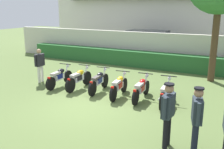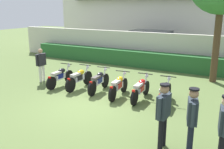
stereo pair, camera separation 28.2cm
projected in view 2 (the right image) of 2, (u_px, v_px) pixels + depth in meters
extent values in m
plane|color=#566B38|center=(87.00, 106.00, 9.20)|extent=(60.00, 60.00, 0.00)
cube|color=silver|center=(190.00, 2.00, 21.29)|extent=(22.02, 6.00, 7.71)
cube|color=beige|center=(157.00, 50.00, 15.31)|extent=(20.92, 0.30, 1.99)
cube|color=#28602D|center=(153.00, 60.00, 14.85)|extent=(16.74, 0.70, 0.93)
cube|color=black|center=(153.00, 47.00, 17.98)|extent=(4.51, 1.86, 1.00)
cube|color=#2D333D|center=(151.00, 35.00, 17.86)|extent=(2.70, 1.71, 0.65)
cylinder|color=black|center=(179.00, 52.00, 18.13)|extent=(0.68, 0.22, 0.68)
cylinder|color=black|center=(171.00, 57.00, 16.56)|extent=(0.68, 0.22, 0.68)
cylinder|color=black|center=(138.00, 49.00, 19.60)|extent=(0.68, 0.22, 0.68)
cylinder|color=black|center=(127.00, 53.00, 18.03)|extent=(0.68, 0.22, 0.68)
cylinder|color=#4C3823|center=(216.00, 45.00, 11.82)|extent=(0.31, 0.31, 3.56)
cylinder|color=black|center=(69.00, 76.00, 12.08)|extent=(0.11, 0.59, 0.59)
cylinder|color=black|center=(51.00, 83.00, 10.96)|extent=(0.11, 0.59, 0.59)
cube|color=silver|center=(60.00, 77.00, 11.44)|extent=(0.22, 0.61, 0.22)
ellipsoid|color=black|center=(62.00, 71.00, 11.52)|extent=(0.24, 0.45, 0.22)
cube|color=#B2ADA3|center=(56.00, 73.00, 11.18)|extent=(0.22, 0.53, 0.10)
cube|color=red|center=(49.00, 78.00, 10.80)|extent=(0.10, 0.08, 0.08)
cylinder|color=silver|center=(68.00, 70.00, 11.92)|extent=(0.06, 0.23, 0.65)
cylinder|color=black|center=(66.00, 64.00, 11.76)|extent=(0.60, 0.06, 0.04)
sphere|color=silver|center=(69.00, 66.00, 11.97)|extent=(0.14, 0.14, 0.14)
cylinder|color=silver|center=(54.00, 80.00, 11.30)|extent=(0.09, 0.55, 0.07)
cube|color=navy|center=(59.00, 76.00, 11.38)|extent=(0.25, 0.37, 0.20)
cylinder|color=black|center=(88.00, 78.00, 11.74)|extent=(0.10, 0.63, 0.63)
cylinder|color=black|center=(70.00, 85.00, 10.62)|extent=(0.10, 0.63, 0.63)
cube|color=silver|center=(79.00, 78.00, 11.10)|extent=(0.21, 0.60, 0.22)
ellipsoid|color=yellow|center=(81.00, 72.00, 11.19)|extent=(0.23, 0.44, 0.22)
cube|color=#B2ADA3|center=(75.00, 75.00, 10.85)|extent=(0.21, 0.52, 0.10)
cube|color=red|center=(69.00, 79.00, 10.47)|extent=(0.10, 0.08, 0.08)
cylinder|color=silver|center=(86.00, 71.00, 11.58)|extent=(0.05, 0.23, 0.65)
cylinder|color=black|center=(85.00, 65.00, 11.42)|extent=(0.60, 0.04, 0.04)
sphere|color=silver|center=(88.00, 67.00, 11.63)|extent=(0.14, 0.14, 0.14)
cylinder|color=silver|center=(73.00, 82.00, 10.97)|extent=(0.08, 0.55, 0.07)
cube|color=black|center=(78.00, 77.00, 11.04)|extent=(0.24, 0.36, 0.20)
cylinder|color=black|center=(105.00, 80.00, 11.33)|extent=(0.15, 0.63, 0.62)
cylinder|color=black|center=(92.00, 89.00, 10.20)|extent=(0.15, 0.63, 0.62)
cube|color=silver|center=(98.00, 81.00, 10.68)|extent=(0.26, 0.62, 0.22)
ellipsoid|color=black|center=(100.00, 75.00, 10.77)|extent=(0.26, 0.46, 0.22)
cube|color=#4C4742|center=(96.00, 78.00, 10.42)|extent=(0.25, 0.54, 0.10)
cube|color=red|center=(91.00, 82.00, 10.04)|extent=(0.11, 0.09, 0.08)
cylinder|color=silver|center=(104.00, 74.00, 11.16)|extent=(0.07, 0.23, 0.65)
cylinder|color=black|center=(103.00, 67.00, 11.00)|extent=(0.60, 0.09, 0.04)
sphere|color=silver|center=(105.00, 69.00, 11.22)|extent=(0.14, 0.14, 0.14)
cylinder|color=silver|center=(93.00, 85.00, 10.54)|extent=(0.12, 0.55, 0.07)
cube|color=navy|center=(98.00, 80.00, 10.62)|extent=(0.27, 0.38, 0.20)
cylinder|color=black|center=(124.00, 85.00, 10.68)|extent=(0.14, 0.61, 0.60)
cylinder|color=black|center=(112.00, 94.00, 9.59)|extent=(0.14, 0.61, 0.60)
cube|color=silver|center=(118.00, 86.00, 10.06)|extent=(0.25, 0.62, 0.22)
ellipsoid|color=yellow|center=(120.00, 79.00, 10.15)|extent=(0.26, 0.46, 0.22)
cube|color=#B2ADA3|center=(116.00, 82.00, 9.80)|extent=(0.25, 0.54, 0.10)
cube|color=red|center=(111.00, 88.00, 9.43)|extent=(0.11, 0.09, 0.08)
cylinder|color=silver|center=(123.00, 78.00, 10.52)|extent=(0.07, 0.23, 0.65)
cylinder|color=black|center=(123.00, 71.00, 10.36)|extent=(0.60, 0.09, 0.04)
sphere|color=silver|center=(124.00, 73.00, 10.57)|extent=(0.14, 0.14, 0.14)
cylinder|color=silver|center=(113.00, 91.00, 9.91)|extent=(0.12, 0.55, 0.07)
cube|color=#A51414|center=(118.00, 85.00, 10.00)|extent=(0.27, 0.38, 0.20)
cylinder|color=black|center=(146.00, 88.00, 10.34)|extent=(0.11, 0.59, 0.58)
cylinder|color=black|center=(134.00, 98.00, 9.23)|extent=(0.11, 0.59, 0.58)
cube|color=silver|center=(140.00, 89.00, 9.70)|extent=(0.22, 0.61, 0.22)
ellipsoid|color=red|center=(142.00, 82.00, 9.79)|extent=(0.24, 0.45, 0.22)
cube|color=#B2ADA3|center=(138.00, 85.00, 9.45)|extent=(0.22, 0.53, 0.10)
cube|color=red|center=(134.00, 91.00, 9.07)|extent=(0.10, 0.08, 0.08)
cylinder|color=silver|center=(146.00, 81.00, 10.18)|extent=(0.06, 0.23, 0.65)
cylinder|color=black|center=(145.00, 74.00, 10.02)|extent=(0.60, 0.06, 0.04)
sphere|color=silver|center=(147.00, 76.00, 10.23)|extent=(0.14, 0.14, 0.14)
cylinder|color=silver|center=(135.00, 94.00, 9.57)|extent=(0.09, 0.55, 0.07)
cube|color=#A51414|center=(140.00, 88.00, 9.65)|extent=(0.25, 0.37, 0.20)
cylinder|color=black|center=(168.00, 91.00, 9.84)|extent=(0.14, 0.64, 0.63)
cylinder|color=black|center=(161.00, 102.00, 8.73)|extent=(0.14, 0.64, 0.63)
cube|color=silver|center=(165.00, 93.00, 9.20)|extent=(0.25, 0.61, 0.22)
ellipsoid|color=black|center=(166.00, 85.00, 9.30)|extent=(0.26, 0.46, 0.22)
cube|color=beige|center=(163.00, 89.00, 8.95)|extent=(0.24, 0.54, 0.10)
cube|color=red|center=(160.00, 95.00, 8.57)|extent=(0.11, 0.09, 0.08)
cylinder|color=silver|center=(168.00, 84.00, 9.68)|extent=(0.07, 0.23, 0.65)
cylinder|color=black|center=(168.00, 76.00, 9.52)|extent=(0.60, 0.09, 0.04)
sphere|color=silver|center=(169.00, 79.00, 9.73)|extent=(0.14, 0.14, 0.14)
cylinder|color=silver|center=(159.00, 98.00, 9.06)|extent=(0.12, 0.55, 0.07)
cube|color=black|center=(164.00, 92.00, 9.15)|extent=(0.27, 0.38, 0.20)
cylinder|color=silver|center=(43.00, 73.00, 12.27)|extent=(0.13, 0.13, 0.79)
cylinder|color=silver|center=(40.00, 74.00, 12.09)|extent=(0.13, 0.13, 0.79)
cube|color=#232328|center=(41.00, 60.00, 12.01)|extent=(0.22, 0.46, 0.56)
cylinder|color=#232328|center=(45.00, 58.00, 12.24)|extent=(0.09, 0.09, 0.53)
cylinder|color=#232328|center=(37.00, 60.00, 11.77)|extent=(0.09, 0.09, 0.53)
sphere|color=tan|center=(40.00, 51.00, 11.90)|extent=(0.21, 0.21, 0.21)
cylinder|color=black|center=(161.00, 134.00, 6.33)|extent=(0.13, 0.13, 0.82)
cylinder|color=black|center=(164.00, 131.00, 6.51)|extent=(0.13, 0.13, 0.82)
cube|color=#28333D|center=(164.00, 106.00, 6.24)|extent=(0.24, 0.49, 0.58)
cylinder|color=#28333D|center=(159.00, 109.00, 5.99)|extent=(0.09, 0.09, 0.55)
cylinder|color=#28333D|center=(168.00, 102.00, 6.47)|extent=(0.09, 0.09, 0.55)
sphere|color=#9E7556|center=(165.00, 89.00, 6.13)|extent=(0.22, 0.22, 0.22)
cylinder|color=black|center=(165.00, 85.00, 6.10)|extent=(0.23, 0.23, 0.04)
cylinder|color=black|center=(190.00, 141.00, 6.03)|extent=(0.13, 0.13, 0.82)
cylinder|color=black|center=(190.00, 136.00, 6.23)|extent=(0.13, 0.13, 0.82)
cube|color=#28333D|center=(192.00, 111.00, 5.95)|extent=(0.33, 0.52, 0.58)
cylinder|color=#28333D|center=(193.00, 116.00, 5.67)|extent=(0.09, 0.09, 0.55)
cylinder|color=#28333D|center=(192.00, 106.00, 6.21)|extent=(0.09, 0.09, 0.55)
sphere|color=#9E7556|center=(194.00, 94.00, 5.84)|extent=(0.22, 0.22, 0.22)
cylinder|color=black|center=(194.00, 89.00, 5.81)|extent=(0.23, 0.23, 0.04)
cylinder|color=black|center=(221.00, 147.00, 5.78)|extent=(0.13, 0.13, 0.81)
cylinder|color=#28333D|center=(224.00, 115.00, 5.76)|extent=(0.09, 0.09, 0.54)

